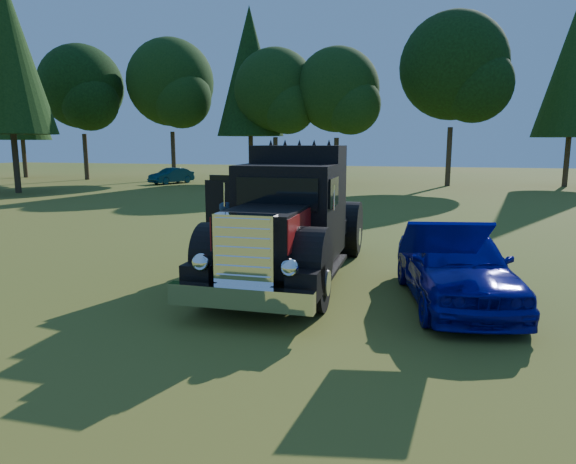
# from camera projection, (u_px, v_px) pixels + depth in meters

# --- Properties ---
(ground) EXTENTS (120.00, 120.00, 0.00)m
(ground) POSITION_uv_depth(u_px,v_px,m) (290.00, 316.00, 9.21)
(ground) COLOR #435E1B
(ground) RESTS_ON ground
(treeline) EXTENTS (72.10, 24.04, 13.84)m
(treeline) POSITION_uv_depth(u_px,v_px,m) (348.00, 75.00, 34.90)
(treeline) COLOR #2D2116
(treeline) RESTS_ON ground
(diamond_t_truck) EXTENTS (3.37, 7.16, 3.00)m
(diamond_t_truck) POSITION_uv_depth(u_px,v_px,m) (290.00, 224.00, 11.47)
(diamond_t_truck) COLOR black
(diamond_t_truck) RESTS_ON ground
(hotrod_coupe) EXTENTS (2.58, 4.74, 1.89)m
(hotrod_coupe) POSITION_uv_depth(u_px,v_px,m) (455.00, 264.00, 9.86)
(hotrod_coupe) COLOR navy
(hotrod_coupe) RESTS_ON ground
(spectator_near) EXTENTS (0.47, 0.67, 1.74)m
(spectator_near) POSITION_uv_depth(u_px,v_px,m) (229.00, 240.00, 11.69)
(spectator_near) COLOR #1C2B41
(spectator_near) RESTS_ON ground
(spectator_far) EXTENTS (1.10, 1.04, 1.80)m
(spectator_far) POSITION_uv_depth(u_px,v_px,m) (229.00, 232.00, 12.64)
(spectator_far) COLOR #1E2C47
(spectator_far) RESTS_ON ground
(distant_teal_car) EXTENTS (2.51, 3.77, 1.18)m
(distant_teal_car) POSITION_uv_depth(u_px,v_px,m) (171.00, 176.00, 38.85)
(distant_teal_car) COLOR #0B4445
(distant_teal_car) RESTS_ON ground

